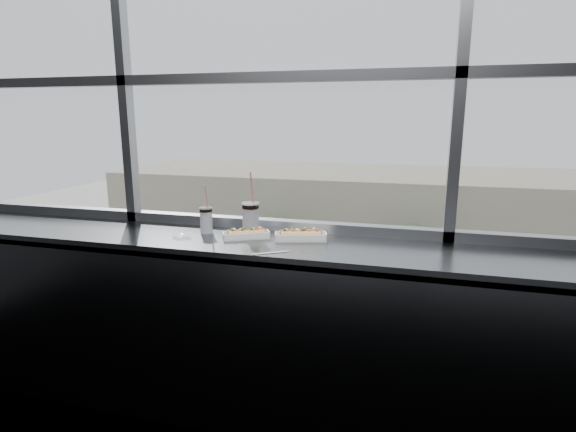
% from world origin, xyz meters
% --- Properties ---
extents(wall_back_lower, '(6.00, 0.00, 6.00)m').
position_xyz_m(wall_back_lower, '(0.00, 1.50, 0.55)').
color(wall_back_lower, black).
rests_on(wall_back_lower, ground).
extents(window_glass, '(6.00, 0.00, 6.00)m').
position_xyz_m(window_glass, '(0.00, 1.52, 2.30)').
color(window_glass, silver).
rests_on(window_glass, ground).
extents(window_mullions, '(6.00, 0.08, 2.40)m').
position_xyz_m(window_mullions, '(0.00, 1.50, 2.30)').
color(window_mullions, gray).
rests_on(window_mullions, ground).
extents(counter, '(6.00, 0.55, 0.06)m').
position_xyz_m(counter, '(0.00, 1.23, 1.07)').
color(counter, slate).
rests_on(counter, ground).
extents(counter_fascia, '(6.00, 0.04, 1.04)m').
position_xyz_m(counter_fascia, '(0.00, 0.97, 0.55)').
color(counter_fascia, slate).
rests_on(counter_fascia, ground).
extents(hotdog_tray_left, '(0.28, 0.20, 0.07)m').
position_xyz_m(hotdog_tray_left, '(-0.11, 1.25, 1.13)').
color(hotdog_tray_left, white).
rests_on(hotdog_tray_left, counter).
extents(hotdog_tray_right, '(0.30, 0.17, 0.07)m').
position_xyz_m(hotdog_tray_right, '(0.20, 1.29, 1.13)').
color(hotdog_tray_right, white).
rests_on(hotdog_tray_right, counter).
extents(soda_cup_left, '(0.08, 0.08, 0.29)m').
position_xyz_m(soda_cup_left, '(-0.38, 1.31, 1.19)').
color(soda_cup_left, white).
rests_on(soda_cup_left, counter).
extents(soda_cup_right, '(0.10, 0.10, 0.38)m').
position_xyz_m(soda_cup_right, '(-0.09, 1.29, 1.21)').
color(soda_cup_right, white).
rests_on(soda_cup_right, counter).
extents(loose_straw, '(0.17, 0.11, 0.01)m').
position_xyz_m(loose_straw, '(0.11, 1.01, 1.10)').
color(loose_straw, white).
rests_on(loose_straw, counter).
extents(wrapper, '(0.11, 0.08, 0.03)m').
position_xyz_m(wrapper, '(-0.47, 1.17, 1.11)').
color(wrapper, silver).
rests_on(wrapper, counter).
extents(plaza_ground, '(120.00, 120.00, 0.00)m').
position_xyz_m(plaza_ground, '(0.00, 45.00, -11.00)').
color(plaza_ground, '#BAB6AC').
rests_on(plaza_ground, ground).
extents(street_asphalt, '(80.00, 10.00, 0.06)m').
position_xyz_m(street_asphalt, '(0.00, 21.50, -10.97)').
color(street_asphalt, black).
rests_on(street_asphalt, plaza_ground).
extents(far_sidewalk, '(80.00, 6.00, 0.04)m').
position_xyz_m(far_sidewalk, '(0.00, 29.50, -10.98)').
color(far_sidewalk, '#BAB6AC').
rests_on(far_sidewalk, plaza_ground).
extents(far_building, '(50.00, 14.00, 8.00)m').
position_xyz_m(far_building, '(0.00, 39.50, -7.00)').
color(far_building, gray).
rests_on(far_building, plaza_ground).
extents(car_far_a, '(3.15, 6.88, 2.25)m').
position_xyz_m(car_far_a, '(-9.32, 25.50, -9.82)').
color(car_far_a, black).
rests_on(car_far_a, street_asphalt).
extents(car_near_c, '(3.00, 6.39, 2.08)m').
position_xyz_m(car_near_c, '(-1.05, 17.50, -9.90)').
color(car_near_c, '#B4413A').
rests_on(car_near_c, street_asphalt).
extents(car_near_b, '(2.90, 6.17, 2.01)m').
position_xyz_m(car_near_b, '(-5.41, 17.50, -9.94)').
color(car_near_b, black).
rests_on(car_near_b, street_asphalt).
extents(car_far_b, '(3.08, 5.95, 1.90)m').
position_xyz_m(car_far_b, '(0.76, 25.50, -9.99)').
color(car_far_b, '#A63600').
rests_on(car_far_b, street_asphalt).
extents(pedestrian_c, '(0.76, 1.01, 2.28)m').
position_xyz_m(pedestrian_c, '(5.39, 30.11, -9.82)').
color(pedestrian_c, '#66605B').
rests_on(pedestrian_c, far_sidewalk).
extents(pedestrian_a, '(0.70, 0.94, 2.10)m').
position_xyz_m(pedestrian_a, '(-5.22, 30.52, -9.91)').
color(pedestrian_a, '#66605B').
rests_on(pedestrian_a, far_sidewalk).
extents(pedestrian_d, '(1.02, 0.77, 2.30)m').
position_xyz_m(pedestrian_d, '(10.04, 28.48, -9.81)').
color(pedestrian_d, '#66605B').
rests_on(pedestrian_d, far_sidewalk).
extents(pedestrian_b, '(0.76, 1.01, 2.27)m').
position_xyz_m(pedestrian_b, '(-2.66, 29.81, -9.83)').
color(pedestrian_b, '#66605B').
rests_on(pedestrian_b, far_sidewalk).
extents(tree_left, '(3.62, 3.62, 5.66)m').
position_xyz_m(tree_left, '(-8.86, 29.50, -7.16)').
color(tree_left, '#47382B').
rests_on(tree_left, far_sidewalk).
extents(tree_center, '(3.64, 3.64, 5.68)m').
position_xyz_m(tree_center, '(1.14, 29.50, -7.15)').
color(tree_center, '#47382B').
rests_on(tree_center, far_sidewalk).
extents(tree_right, '(2.86, 2.86, 4.46)m').
position_xyz_m(tree_right, '(9.84, 29.50, -7.97)').
color(tree_right, '#47382B').
rests_on(tree_right, far_sidewalk).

